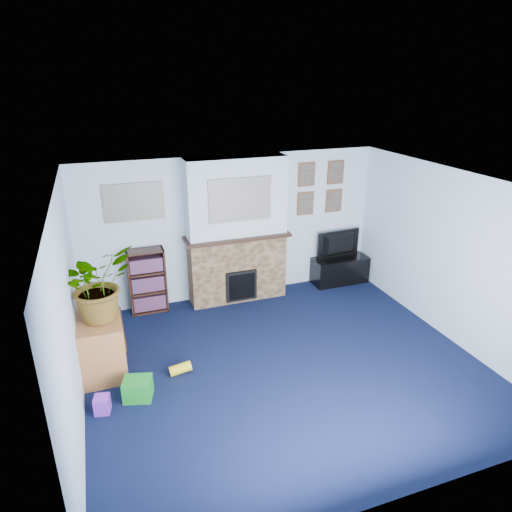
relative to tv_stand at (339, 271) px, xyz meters
name	(u,v)px	position (x,y,z in m)	size (l,w,h in m)	color
floor	(284,364)	(-1.95, -2.03, -0.22)	(5.00, 4.50, 0.01)	black
ceiling	(289,185)	(-1.95, -2.03, 2.17)	(5.00, 4.50, 0.01)	white
wall_back	(233,228)	(-1.95, 0.22, 0.97)	(5.00, 0.04, 2.40)	silver
wall_front	(398,395)	(-1.95, -4.28, 0.97)	(5.00, 0.04, 2.40)	silver
wall_left	(69,315)	(-4.45, -2.03, 0.97)	(0.04, 4.50, 2.40)	silver
wall_right	(451,256)	(0.55, -2.03, 0.97)	(0.04, 4.50, 2.40)	silver
chimney_breast	(237,232)	(-1.95, 0.02, 0.96)	(1.72, 0.50, 2.40)	brown
collage_main	(240,200)	(-1.95, -0.19, 1.56)	(1.00, 0.03, 0.68)	gray
collage_left	(134,202)	(-3.50, 0.21, 1.55)	(0.90, 0.03, 0.58)	gray
portrait_tl	(307,175)	(-0.65, 0.20, 1.77)	(0.30, 0.03, 0.40)	brown
portrait_tr	(336,172)	(-0.10, 0.20, 1.77)	(0.30, 0.03, 0.40)	brown
portrait_bl	(305,203)	(-0.65, 0.20, 1.27)	(0.30, 0.03, 0.40)	brown
portrait_br	(334,201)	(-0.10, 0.20, 1.27)	(0.30, 0.03, 0.40)	brown
tv_stand	(339,271)	(0.00, 0.00, 0.00)	(1.01, 0.42, 0.48)	black
television	(341,245)	(0.00, 0.02, 0.50)	(0.85, 0.11, 0.49)	black
bookshelf	(147,282)	(-3.43, 0.08, 0.28)	(0.58, 0.28, 1.05)	black
sideboard	(102,344)	(-4.19, -1.30, 0.12)	(0.54, 0.97, 0.76)	#AD6737
potted_plant	(97,284)	(-4.14, -1.35, 0.99)	(0.83, 0.72, 0.92)	#26661E
mantel_clock	(236,231)	(-1.98, -0.03, 1.00)	(0.11, 0.06, 0.15)	gold
mantel_candle	(259,228)	(-1.57, -0.03, 1.01)	(0.06, 0.06, 0.18)	#B2BFC6
mantel_teddy	(207,235)	(-2.45, -0.03, 0.99)	(0.12, 0.12, 0.12)	gray
mantel_can	(280,227)	(-1.20, -0.03, 0.99)	(0.05, 0.05, 0.11)	purple
green_crate	(138,388)	(-3.84, -2.08, -0.08)	(0.32, 0.26, 0.26)	#198C26
toy_ball	(95,357)	(-4.30, -1.17, -0.13)	(0.20, 0.20, 0.20)	blue
toy_block	(102,404)	(-4.25, -2.19, -0.11)	(0.17, 0.17, 0.20)	purple
toy_tube	(181,369)	(-3.28, -1.77, -0.15)	(0.13, 0.13, 0.28)	yellow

